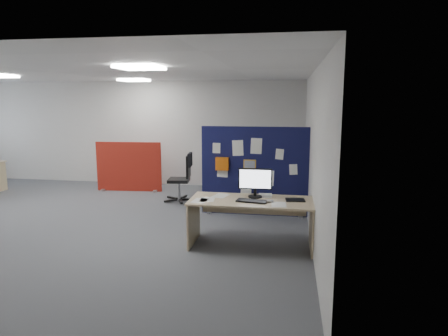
# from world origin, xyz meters

# --- Properties ---
(floor) EXTENTS (9.00, 9.00, 0.00)m
(floor) POSITION_xyz_m (0.00, 0.00, 0.00)
(floor) COLOR #4E5156
(floor) RESTS_ON ground
(ceiling) EXTENTS (9.00, 7.00, 0.02)m
(ceiling) POSITION_xyz_m (0.00, 0.00, 2.70)
(ceiling) COLOR white
(ceiling) RESTS_ON wall_back
(wall_back) EXTENTS (9.00, 0.02, 2.70)m
(wall_back) POSITION_xyz_m (0.00, 3.50, 1.35)
(wall_back) COLOR silver
(wall_back) RESTS_ON floor
(wall_right) EXTENTS (0.02, 7.00, 2.70)m
(wall_right) POSITION_xyz_m (4.50, 0.00, 1.35)
(wall_right) COLOR silver
(wall_right) RESTS_ON floor
(ceiling_lights) EXTENTS (4.10, 4.10, 0.04)m
(ceiling_lights) POSITION_xyz_m (0.33, 0.67, 2.67)
(ceiling_lights) COLOR white
(ceiling_lights) RESTS_ON ceiling
(navy_divider) EXTENTS (2.08, 0.30, 1.72)m
(navy_divider) POSITION_xyz_m (3.46, 1.02, 0.86)
(navy_divider) COLOR #0E1034
(navy_divider) RESTS_ON floor
(main_desk) EXTENTS (1.86, 0.83, 0.73)m
(main_desk) POSITION_xyz_m (3.58, -0.66, 0.56)
(main_desk) COLOR tan
(main_desk) RESTS_ON floor
(monitor_main) EXTENTS (0.52, 0.22, 0.45)m
(monitor_main) POSITION_xyz_m (3.62, -0.53, 0.98)
(monitor_main) COLOR black
(monitor_main) RESTS_ON main_desk
(keyboard) EXTENTS (0.47, 0.25, 0.02)m
(keyboard) POSITION_xyz_m (3.60, -0.82, 0.74)
(keyboard) COLOR black
(keyboard) RESTS_ON main_desk
(mouse) EXTENTS (0.11, 0.07, 0.03)m
(mouse) POSITION_xyz_m (3.86, -0.79, 0.74)
(mouse) COLOR #A2A2A8
(mouse) RESTS_ON main_desk
(paper_tray) EXTENTS (0.30, 0.25, 0.01)m
(paper_tray) POSITION_xyz_m (4.23, -0.63, 0.74)
(paper_tray) COLOR black
(paper_tray) RESTS_ON main_desk
(red_divider) EXTENTS (1.61, 0.30, 1.21)m
(red_divider) POSITION_xyz_m (0.25, 2.58, 0.59)
(red_divider) COLOR #A71B15
(red_divider) RESTS_ON floor
(office_chair) EXTENTS (0.69, 0.70, 1.06)m
(office_chair) POSITION_xyz_m (1.84, 1.81, 0.60)
(office_chair) COLOR black
(office_chair) RESTS_ON floor
(desk_papers) EXTENTS (1.40, 0.84, 0.00)m
(desk_papers) POSITION_xyz_m (3.32, -0.70, 0.73)
(desk_papers) COLOR white
(desk_papers) RESTS_ON main_desk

